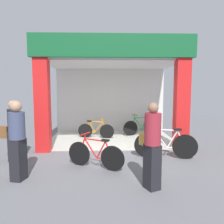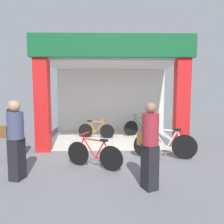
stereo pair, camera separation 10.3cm
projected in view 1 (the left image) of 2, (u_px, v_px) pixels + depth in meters
name	position (u px, v px, depth m)	size (l,w,h in m)	color
ground_plane	(113.00, 151.00, 6.88)	(17.47, 17.47, 0.00)	slate
shop_facade	(111.00, 90.00, 8.18)	(4.93, 3.33, 3.55)	beige
bicycle_inside_0	(96.00, 130.00, 8.58)	(1.43, 0.40, 0.80)	black
bicycle_inside_1	(141.00, 127.00, 9.19)	(1.53, 0.60, 0.88)	black
bicycle_parked_0	(166.00, 144.00, 6.13)	(1.73, 0.49, 0.96)	black
bicycle_parked_1	(95.00, 155.00, 5.35)	(1.40, 0.73, 0.85)	black
pedestrian_0	(152.00, 145.00, 4.19)	(0.42, 0.59, 1.69)	black
pedestrian_1	(13.00, 130.00, 5.82)	(0.61, 0.36, 1.64)	black
pedestrian_2	(17.00, 139.00, 4.59)	(0.40, 0.40, 1.70)	black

